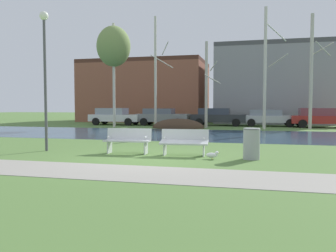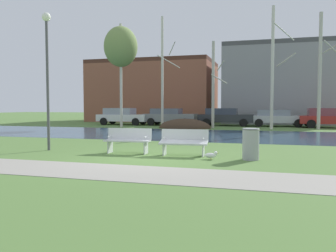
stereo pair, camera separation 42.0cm
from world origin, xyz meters
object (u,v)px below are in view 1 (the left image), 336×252
Objects in this scene: bench_left at (128,140)px; bench_right at (184,141)px; trash_bin at (251,143)px; parked_wagon_fourth_silver at (269,117)px; streetlamp at (45,58)px; parked_van_nearest_white at (115,116)px; parked_sedan_second_grey at (162,116)px; parked_suv_fifth_red at (320,117)px; parked_hatch_third_dark at (217,116)px; seagull at (212,155)px.

bench_right is (2.01, 0.00, 0.00)m from bench_left.
trash_bin is 18.29m from parked_wagon_fourth_silver.
streetlamp is 1.13× the size of parked_van_nearest_white.
parked_sedan_second_grey is 0.97× the size of parked_suv_fifth_red.
bench_right is 0.36× the size of parked_suv_fifth_red.
bench_right is at bearing -72.72° from parked_sedan_second_grey.
streetlamp is at bearing -103.98° from parked_hatch_third_dark.
bench_left is at bearing -79.00° from parked_sedan_second_grey.
parked_sedan_second_grey is 4.67m from parked_hatch_third_dark.
parked_van_nearest_white is at bearing -174.27° from parked_hatch_third_dark.
parked_van_nearest_white is 8.91m from parked_hatch_third_dark.
parked_sedan_second_grey is (-6.37, 17.79, 0.64)m from seagull.
trash_bin is 0.21× the size of parked_suv_fifth_red.
parked_suv_fifth_red is at bearing 74.02° from trash_bin.
bench_left is 2.01m from bench_right.
parked_wagon_fourth_silver is (3.43, 17.93, 0.26)m from bench_right.
parked_van_nearest_white is at bearing 119.51° from bench_right.
bench_left is at bearing 169.14° from seagull.
seagull is 0.10× the size of parked_van_nearest_white.
streetlamp is (-3.17, -0.06, 2.94)m from bench_left.
parked_van_nearest_white is 16.82m from parked_suv_fifth_red.
bench_left is 4.21m from trash_bin.
trash_bin is at bearing -66.72° from parked_sedan_second_grey.
bench_right is 1.21m from seagull.
bench_right is at bearing 150.17° from seagull.
streetlamp is at bearing 178.02° from trash_bin.
seagull is 0.10× the size of parked_hatch_third_dark.
bench_left is 19.61m from parked_suv_fifth_red.
bench_left is at bearing 180.00° from bench_right.
parked_suv_fifth_red reaches higher than parked_hatch_third_dark.
parked_hatch_third_dark is (-0.72, 17.83, 0.30)m from bench_right.
parked_wagon_fourth_silver is at bearing 73.12° from bench_left.
parked_sedan_second_grey is 0.99× the size of parked_hatch_third_dark.
bench_left is 3.75× the size of seagull.
seagull is 0.10× the size of parked_suv_fifth_red.
bench_left is at bearing -118.11° from parked_suv_fifth_red.
seagull is 0.10× the size of parked_wagon_fourth_silver.
bench_right is 1.68× the size of trash_bin.
parked_hatch_third_dark is at bearing 7.62° from parked_sedan_second_grey.
trash_bin is at bearing -8.14° from bench_right.
parked_hatch_third_dark is 1.01× the size of parked_wagon_fourth_silver.
parked_sedan_second_grey is at bearing -175.34° from parked_wagon_fourth_silver.
parked_van_nearest_white reaches higher than parked_sedan_second_grey.
bench_right is 0.36× the size of parked_hatch_third_dark.
streetlamp is at bearing -75.45° from parked_van_nearest_white.
parked_suv_fifth_red reaches higher than parked_sedan_second_grey.
seagull is at bearing -29.83° from bench_right.
parked_van_nearest_white is 4.24m from parked_sedan_second_grey.
streetlamp reaches higher than parked_wagon_fourth_silver.
bench_left is 0.37× the size of parked_sedan_second_grey.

